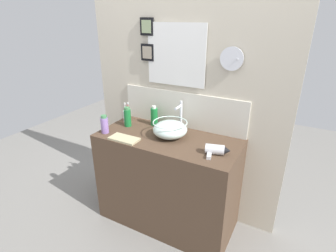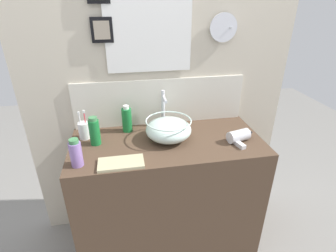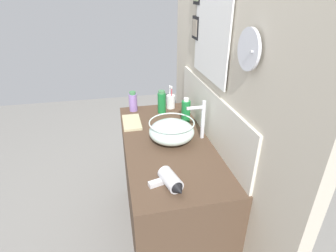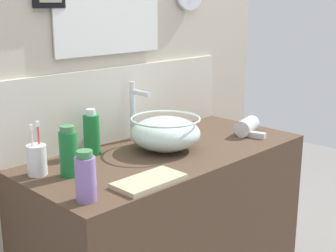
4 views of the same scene
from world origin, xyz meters
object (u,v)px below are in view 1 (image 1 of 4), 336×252
object	(u,v)px
shampoo_bottle	(105,125)
glass_bowl_sink	(170,129)
spray_bottle	(154,116)
hand_towel	(124,139)
hair_drier	(217,150)
faucet	(180,113)
toothbrush_cup	(127,116)
soap_dispenser	(127,117)

from	to	relation	value
shampoo_bottle	glass_bowl_sink	bearing A→B (deg)	19.94
spray_bottle	hand_towel	size ratio (longest dim) A/B	0.75
shampoo_bottle	hand_towel	size ratio (longest dim) A/B	0.65
hair_drier	spray_bottle	distance (m)	0.71
faucet	toothbrush_cup	bearing A→B (deg)	-171.29
hair_drier	shampoo_bottle	bearing A→B (deg)	-174.62
toothbrush_cup	soap_dispenser	bearing A→B (deg)	-49.89
hand_towel	toothbrush_cup	bearing A→B (deg)	123.07
faucet	soap_dispenser	size ratio (longest dim) A/B	1.43
hair_drier	shampoo_bottle	world-z (taller)	shampoo_bottle
toothbrush_cup	hand_towel	size ratio (longest dim) A/B	0.77
soap_dispenser	faucet	bearing A→B (deg)	20.48
hair_drier	toothbrush_cup	size ratio (longest dim) A/B	1.01
glass_bowl_sink	hair_drier	size ratio (longest dim) A/B	1.49
glass_bowl_sink	soap_dispenser	bearing A→B (deg)	177.14
soap_dispenser	hand_towel	distance (m)	0.29
hair_drier	hand_towel	distance (m)	0.72
faucet	shampoo_bottle	world-z (taller)	faucet
faucet	toothbrush_cup	xyz separation A→B (m)	(-0.50, -0.08, -0.09)
soap_dispenser	glass_bowl_sink	bearing A→B (deg)	-2.86
faucet	soap_dispenser	bearing A→B (deg)	-159.52
glass_bowl_sink	toothbrush_cup	bearing A→B (deg)	168.11
spray_bottle	hand_towel	world-z (taller)	spray_bottle
spray_bottle	hand_towel	distance (m)	0.38
hair_drier	spray_bottle	xyz separation A→B (m)	(-0.66, 0.25, 0.05)
toothbrush_cup	soap_dispenser	size ratio (longest dim) A/B	1.06
hair_drier	glass_bowl_sink	bearing A→B (deg)	166.94
spray_bottle	hand_towel	bearing A→B (deg)	-97.69
faucet	soap_dispenser	xyz separation A→B (m)	(-0.43, -0.16, -0.06)
soap_dispenser	spray_bottle	distance (m)	0.23
faucet	hair_drier	size ratio (longest dim) A/B	1.34
hand_towel	shampoo_bottle	bearing A→B (deg)	171.39
spray_bottle	hair_drier	bearing A→B (deg)	-20.91
glass_bowl_sink	toothbrush_cup	xyz separation A→B (m)	(-0.50, 0.11, -0.01)
toothbrush_cup	shampoo_bottle	size ratio (longest dim) A/B	1.19
soap_dispenser	hand_towel	xyz separation A→B (m)	(0.14, -0.24, -0.07)
hair_drier	faucet	bearing A→B (deg)	146.34
hair_drier	soap_dispenser	size ratio (longest dim) A/B	1.07
shampoo_bottle	hair_drier	bearing A→B (deg)	5.38
faucet	spray_bottle	world-z (taller)	faucet
hand_towel	faucet	bearing A→B (deg)	54.04
soap_dispenser	toothbrush_cup	bearing A→B (deg)	130.11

